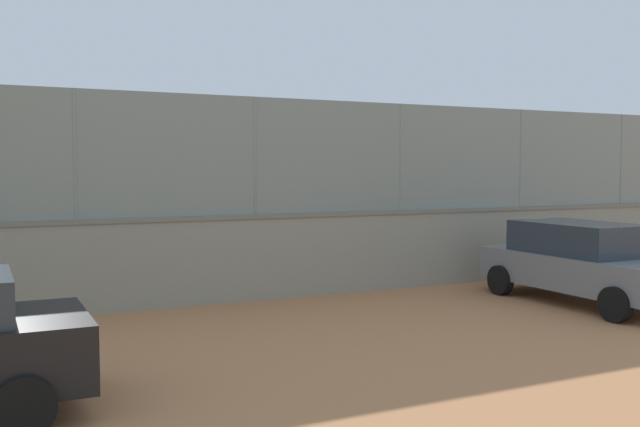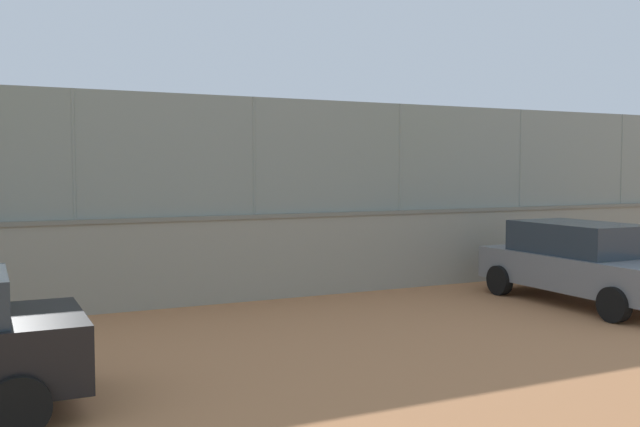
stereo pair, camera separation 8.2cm
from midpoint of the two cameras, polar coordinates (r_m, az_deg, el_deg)
name	(u,v)px [view 2 (the right image)]	position (r m, az deg, el deg)	size (l,w,h in m)	color
ground_plane	(232,240)	(26.69, -7.02, -2.11)	(260.00, 260.00, 0.00)	#B27247
perimeter_wall	(330,252)	(14.99, 0.99, -3.15)	(24.41, 0.82, 1.73)	gray
fence_panel_on_wall	(330,157)	(14.89, 1.00, 4.61)	(23.99, 0.56, 2.34)	gray
player_at_service_line	(343,214)	(27.73, 1.91, -0.03)	(1.05, 0.86, 1.52)	navy
player_baseline_waiting	(247,236)	(17.86, -5.80, -1.80)	(1.26, 0.76, 1.63)	#B2B2B2
sports_ball	(338,210)	(27.03, 1.52, 0.29)	(0.10, 0.10, 0.10)	white
courtside_bench	(472,250)	(19.57, 12.29, -2.87)	(1.61, 0.41, 0.87)	#4C6B4C
parked_car_grey	(583,262)	(14.84, 20.55, -3.67)	(2.03, 4.41, 1.58)	slate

